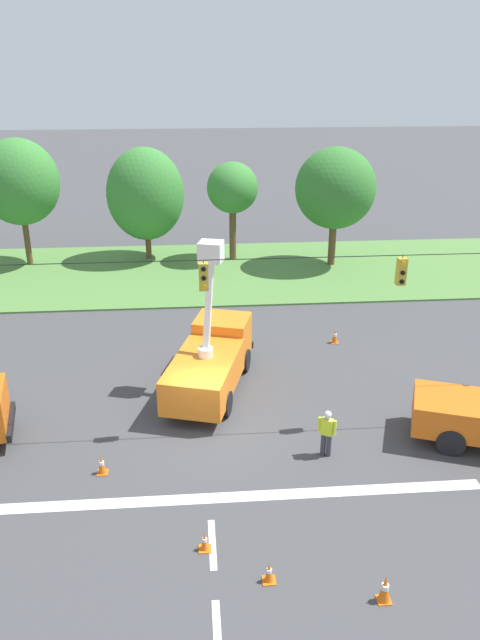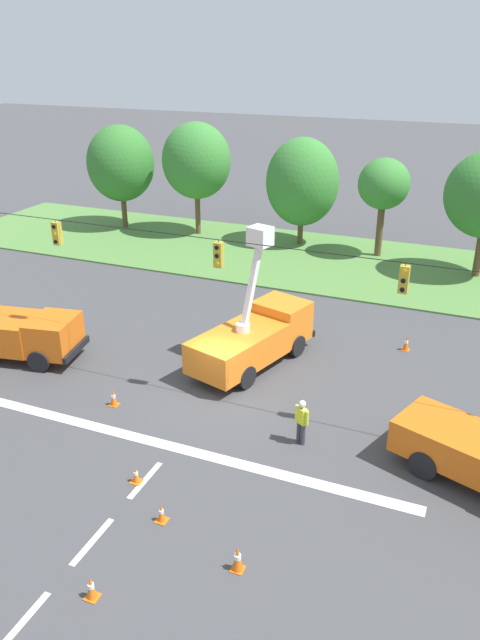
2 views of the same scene
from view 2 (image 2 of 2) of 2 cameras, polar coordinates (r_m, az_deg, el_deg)
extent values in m
plane|color=#424244|center=(25.89, -1.88, -6.77)|extent=(200.00, 200.00, 0.00)
cube|color=#517F3D|center=(41.45, 8.47, 5.26)|extent=(56.00, 12.00, 0.10)
cube|color=silver|center=(22.92, -6.07, -11.46)|extent=(17.60, 0.50, 0.01)
cube|color=silver|center=(21.55, -8.66, -14.26)|extent=(0.20, 2.00, 0.01)
cube|color=silver|center=(19.71, -13.35, -19.08)|extent=(0.20, 2.00, 0.01)
cube|color=silver|center=(18.18, -19.27, -24.64)|extent=(0.20, 2.00, 0.01)
cylinder|color=black|center=(23.19, -2.10, 7.36)|extent=(26.00, 0.03, 0.03)
cylinder|color=black|center=(26.98, -16.52, 8.69)|extent=(0.02, 0.02, 0.10)
cube|color=gold|center=(27.12, -16.38, 7.61)|extent=(0.32, 0.28, 0.96)
cylinder|color=black|center=(26.91, -16.67, 8.17)|extent=(0.16, 0.05, 0.16)
cylinder|color=yellow|center=(27.00, -16.59, 7.51)|extent=(0.16, 0.05, 0.16)
cylinder|color=black|center=(27.09, -16.51, 6.87)|extent=(0.16, 0.05, 0.16)
cylinder|color=black|center=(23.19, -2.00, 7.23)|extent=(0.02, 0.02, 0.10)
cube|color=gold|center=(23.35, -1.98, 5.98)|extent=(0.32, 0.28, 0.96)
cylinder|color=black|center=(23.11, -2.15, 6.62)|extent=(0.16, 0.05, 0.16)
cylinder|color=black|center=(23.21, -2.14, 5.87)|extent=(0.16, 0.05, 0.16)
cylinder|color=yellow|center=(23.32, -2.13, 5.12)|extent=(0.16, 0.05, 0.16)
cylinder|color=black|center=(21.40, 14.91, 4.95)|extent=(0.02, 0.02, 0.10)
cube|color=gold|center=(21.57, 14.76, 3.62)|extent=(0.32, 0.28, 0.96)
cylinder|color=yellow|center=(21.32, 14.78, 4.29)|extent=(0.16, 0.05, 0.16)
cylinder|color=black|center=(21.42, 14.69, 3.48)|extent=(0.16, 0.05, 0.16)
cylinder|color=black|center=(21.53, 14.61, 2.69)|extent=(0.16, 0.05, 0.16)
cylinder|color=brown|center=(49.45, -10.54, 9.85)|extent=(0.40, 0.40, 2.81)
ellipsoid|color=#33752D|center=(48.73, -10.86, 13.88)|extent=(5.01, 5.01, 5.61)
cylinder|color=brown|center=(46.92, -3.88, 9.75)|extent=(0.38, 0.38, 3.32)
ellipsoid|color=#387F33|center=(46.13, -4.01, 14.32)|extent=(5.02, 4.63, 5.42)
cylinder|color=brown|center=(44.76, 5.54, 8.31)|extent=(0.38, 0.38, 2.31)
ellipsoid|color=#387F33|center=(43.98, 5.71, 12.44)|extent=(5.03, 4.67, 6.02)
cylinder|color=brown|center=(42.76, 12.63, 7.91)|extent=(0.45, 0.45, 3.50)
ellipsoid|color=#387F33|center=(42.02, 13.03, 12.04)|extent=(3.32, 3.55, 3.27)
cylinder|color=brown|center=(40.70, 21.00, 5.64)|extent=(0.47, 0.47, 2.94)
cube|color=orange|center=(26.90, -0.16, -2.59)|extent=(3.55, 4.98, 1.38)
cube|color=orange|center=(29.12, 3.82, 0.01)|extent=(2.73, 2.49, 1.82)
cube|color=#1E2838|center=(29.51, 4.59, 0.99)|extent=(1.97, 0.66, 0.82)
cube|color=black|center=(30.22, 4.92, -0.67)|extent=(2.33, 0.82, 0.30)
cylinder|color=black|center=(29.90, 1.78, -1.19)|extent=(0.55, 1.04, 1.00)
cylinder|color=black|center=(28.77, 5.25, -2.36)|extent=(0.55, 1.04, 1.00)
cylinder|color=black|center=(27.31, -3.01, -3.82)|extent=(0.55, 1.04, 1.00)
cylinder|color=black|center=(26.07, 0.60, -5.24)|extent=(0.55, 1.04, 1.00)
cylinder|color=silver|center=(26.75, 0.27, -0.68)|extent=(0.60, 0.60, 0.36)
cube|color=white|center=(26.50, 1.05, 3.02)|extent=(0.62, 1.39, 3.79)
cube|color=white|center=(26.25, 1.86, 7.66)|extent=(1.09, 1.02, 0.80)
cube|color=orange|center=(29.08, -16.64, -1.31)|extent=(2.25, 2.62, 1.58)
cube|color=#1E2838|center=(28.68, -15.56, -0.94)|extent=(0.48, 2.03, 0.71)
cube|color=black|center=(28.91, -14.73, -2.64)|extent=(0.60, 2.40, 0.30)
cylinder|color=black|center=(30.40, -15.93, -1.73)|extent=(1.03, 0.46, 1.00)
cylinder|color=black|center=(28.68, -17.91, -3.61)|extent=(1.03, 0.46, 1.00)
cube|color=orange|center=(22.25, 19.63, -10.79)|extent=(4.76, 3.59, 1.15)
cylinder|color=black|center=(23.60, 18.83, -10.16)|extent=(1.04, 0.61, 1.00)
cylinder|color=black|center=(22.00, 16.45, -12.58)|extent=(1.04, 0.61, 1.00)
cylinder|color=#383842|center=(22.81, 5.77, -10.34)|extent=(0.18, 0.18, 0.85)
cylinder|color=#383842|center=(22.93, 5.42, -10.12)|extent=(0.18, 0.18, 0.85)
cube|color=#D8EA26|center=(22.47, 5.67, -8.70)|extent=(0.47, 0.41, 0.60)
cube|color=silver|center=(22.47, 5.67, -8.70)|extent=(0.41, 0.28, 0.62)
cylinder|color=#D8EA26|center=(22.29, 6.15, -8.93)|extent=(0.11, 0.11, 0.55)
cylinder|color=#D8EA26|center=(22.62, 5.20, -8.35)|extent=(0.11, 0.11, 0.55)
sphere|color=tan|center=(22.24, 5.72, -7.77)|extent=(0.22, 0.22, 0.22)
sphere|color=white|center=(22.21, 5.72, -7.64)|extent=(0.26, 0.26, 0.26)
cube|color=orange|center=(21.52, -9.44, -14.36)|extent=(0.36, 0.36, 0.03)
cone|color=orange|center=(21.33, -9.49, -13.72)|extent=(0.23, 0.23, 0.58)
cylinder|color=white|center=(21.31, -9.50, -13.66)|extent=(0.14, 0.14, 0.10)
cube|color=orange|center=(18.25, -13.34, -23.42)|extent=(0.36, 0.36, 0.03)
cone|color=orange|center=(17.99, -13.46, -22.65)|extent=(0.28, 0.28, 0.69)
cylinder|color=white|center=(17.96, -13.47, -22.57)|extent=(0.17, 0.17, 0.12)
cube|color=orange|center=(18.48, -0.22, -21.82)|extent=(0.36, 0.36, 0.03)
cone|color=orange|center=(18.19, -0.22, -20.92)|extent=(0.31, 0.31, 0.78)
cylinder|color=white|center=(18.16, -0.22, -20.84)|extent=(0.19, 0.19, 0.14)
cube|color=orange|center=(30.54, 5.04, -1.72)|extent=(0.36, 0.36, 0.03)
cone|color=orange|center=(30.40, 5.06, -1.19)|extent=(0.24, 0.24, 0.59)
cylinder|color=white|center=(30.39, 5.06, -1.14)|extent=(0.15, 0.15, 0.11)
cube|color=orange|center=(30.38, 14.89, -2.64)|extent=(0.36, 0.36, 0.03)
cone|color=orange|center=(30.22, 14.96, -2.03)|extent=(0.28, 0.28, 0.70)
cylinder|color=white|center=(30.21, 14.97, -1.97)|extent=(0.17, 0.17, 0.13)
cube|color=orange|center=(19.99, -7.16, -17.72)|extent=(0.36, 0.36, 0.03)
cone|color=orange|center=(19.78, -7.21, -17.05)|extent=(0.24, 0.24, 0.60)
cylinder|color=white|center=(19.76, -7.21, -16.98)|extent=(0.15, 0.15, 0.11)
cube|color=orange|center=(25.63, -11.43, -7.60)|extent=(0.36, 0.36, 0.03)
cone|color=orange|center=(25.45, -11.50, -6.93)|extent=(0.27, 0.27, 0.67)
cylinder|color=white|center=(25.43, -11.50, -6.86)|extent=(0.17, 0.17, 0.12)
camera|label=1|loc=(9.64, -66.77, 7.88)|focal=35.00mm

